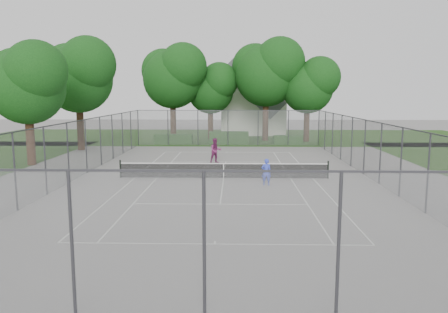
{
  "coord_description": "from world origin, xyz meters",
  "views": [
    {
      "loc": [
        0.68,
        -26.39,
        5.18
      ],
      "look_at": [
        0.0,
        1.0,
        1.2
      ],
      "focal_mm": 35.0,
      "sensor_mm": 36.0,
      "label": 1
    }
  ],
  "objects_px": {
    "house": "(253,103)",
    "girl_player": "(266,172)",
    "tennis_net": "(224,170)",
    "woman_player": "(216,151)"
  },
  "relations": [
    {
      "from": "house",
      "to": "girl_player",
      "type": "bearing_deg",
      "value": -90.94
    },
    {
      "from": "tennis_net",
      "to": "house",
      "type": "height_order",
      "value": "house"
    },
    {
      "from": "girl_player",
      "to": "woman_player",
      "type": "relative_size",
      "value": 0.82
    },
    {
      "from": "woman_player",
      "to": "girl_player",
      "type": "bearing_deg",
      "value": -87.79
    },
    {
      "from": "tennis_net",
      "to": "house",
      "type": "distance_m",
      "value": 29.94
    },
    {
      "from": "girl_player",
      "to": "tennis_net",
      "type": "bearing_deg",
      "value": -35.61
    },
    {
      "from": "tennis_net",
      "to": "girl_player",
      "type": "bearing_deg",
      "value": -39.05
    },
    {
      "from": "house",
      "to": "woman_player",
      "type": "relative_size",
      "value": 5.31
    },
    {
      "from": "house",
      "to": "girl_player",
      "type": "xyz_separation_m",
      "value": [
        -0.52,
        -31.6,
        -3.2
      ]
    },
    {
      "from": "house",
      "to": "woman_player",
      "type": "distance_m",
      "value": 24.16
    }
  ]
}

